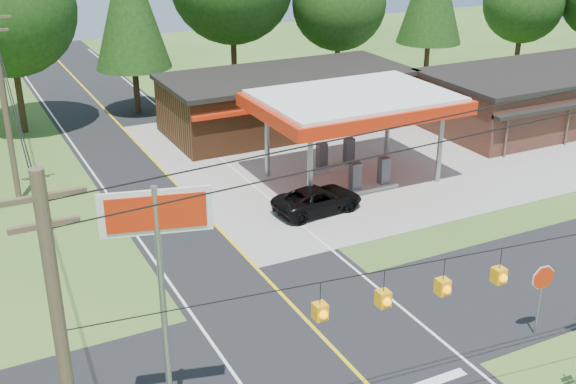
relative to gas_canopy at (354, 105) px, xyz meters
name	(u,v)px	position (x,y,z in m)	size (l,w,h in m)	color
ground	(326,342)	(-9.00, -13.00, -4.27)	(120.00, 120.00, 0.00)	#366122
main_highway	(326,341)	(-9.00, -13.00, -4.26)	(8.00, 120.00, 0.02)	black
cross_road	(326,341)	(-9.00, -13.00, -4.25)	(70.00, 7.00, 0.02)	black
lane_center_yellow	(326,341)	(-9.00, -13.00, -4.24)	(0.15, 110.00, 0.00)	yellow
gas_canopy	(354,105)	(0.00, 0.00, 0.00)	(10.60, 7.40, 4.88)	gray
convenience_store	(287,100)	(1.00, 9.98, -2.35)	(16.40, 7.55, 3.80)	#553018
strip_building	(565,93)	(19.00, 2.98, -2.35)	(20.40, 8.75, 3.80)	#3F211A
utility_pole_near_left	(66,374)	(-18.50, -18.00, 0.93)	(1.80, 0.30, 10.00)	#473828
utility_pole_far_left	(4,105)	(-17.00, 5.00, 0.93)	(1.80, 0.30, 10.00)	#473828
overhead_beacons	(415,268)	(-10.00, -19.00, 1.95)	(17.04, 2.04, 1.03)	black
treeline_backdrop	(142,24)	(-8.18, 11.01, 3.22)	(70.27, 51.59, 13.30)	#332316
suv_car	(318,200)	(-3.82, -3.00, -3.63)	(4.61, 4.61, 1.28)	black
sedan_car	(380,115)	(7.21, 8.00, -3.68)	(3.47, 3.47, 1.18)	white
big_stop_sign	(159,253)	(-15.39, -15.01, 1.77)	(2.88, 0.82, 7.95)	gray
octagonal_stop_sign	(543,283)	(-2.00, -16.01, -2.13)	(0.97, 0.13, 2.84)	gray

